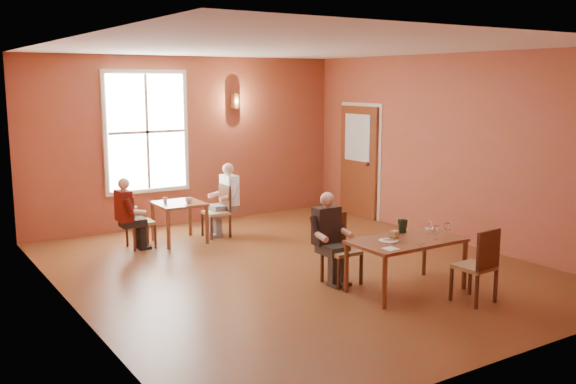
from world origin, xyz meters
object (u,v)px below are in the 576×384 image
main_table (406,265)px  second_table (180,222)px  chair_diner_main (342,250)px  diner_white (217,202)px  diner_maroon (138,213)px  chair_diner_maroon (141,221)px  chair_empty (474,265)px  diner_main (343,241)px  chair_diner_white (216,211)px

main_table → second_table: bearing=110.0°
chair_diner_main → diner_white: (-0.19, 3.13, 0.14)m
main_table → diner_maroon: (-2.05, 3.78, 0.22)m
diner_white → diner_maroon: size_ratio=1.07×
chair_diner_maroon → diner_maroon: diner_maroon is taller
chair_diner_main → chair_empty: (0.88, -1.38, 0.00)m
diner_main → diner_maroon: 3.52m
diner_main → chair_empty: 1.62m
main_table → chair_diner_white: size_ratio=1.61×
chair_diner_maroon → chair_empty: bearing=28.1°
chair_diner_main → second_table: chair_diner_main is taller
chair_empty → diner_maroon: (-2.44, 4.51, 0.10)m
diner_maroon → second_table: bearing=90.0°
chair_diner_white → diner_maroon: (-1.33, 0.00, 0.12)m
diner_maroon → main_table: bearing=28.5°
chair_diner_main → chair_empty: chair_empty is taller
diner_main → chair_diner_white: (-0.22, 3.16, -0.13)m
main_table → diner_white: diner_white is taller
chair_empty → chair_diner_main: bearing=117.7°
main_table → chair_empty: size_ratio=1.56×
main_table → chair_empty: chair_empty is taller
diner_main → second_table: bearing=-74.5°
chair_empty → diner_maroon: size_ratio=0.82×
second_table → chair_diner_white: 0.66m
chair_diner_white → diner_white: (0.03, 0.00, 0.15)m
chair_empty → second_table: bearing=106.4°
diner_main → chair_diner_white: 3.17m
main_table → diner_maroon: diner_maroon is taller
chair_diner_main → chair_empty: bearing=122.6°
main_table → chair_diner_maroon: 4.29m
chair_diner_maroon → diner_maroon: bearing=-90.0°
chair_diner_white → diner_maroon: bearing=90.0°
diner_main → chair_diner_maroon: diner_main is taller
diner_main → chair_diner_maroon: bearing=-64.2°
main_table → chair_empty: bearing=-62.4°
chair_diner_main → diner_white: bearing=-86.4°
diner_main → second_table: diner_main is taller
main_table → chair_diner_white: bearing=100.9°
chair_diner_main → chair_diner_maroon: bearing=-64.0°
chair_diner_main → diner_maroon: 3.49m
chair_diner_main → diner_maroon: bearing=-63.6°
chair_empty → chair_diner_maroon: 5.12m
diner_maroon → chair_diner_maroon: bearing=90.0°
chair_diner_maroon → diner_maroon: size_ratio=0.77×
chair_empty → chair_diner_white: size_ratio=1.04×
chair_diner_white → chair_diner_maroon: 1.30m
chair_diner_white → diner_white: 0.16m
chair_diner_main → chair_diner_white: bearing=-85.9°
main_table → diner_white: (-0.69, 3.78, 0.26)m
chair_diner_main → diner_white: size_ratio=0.76×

